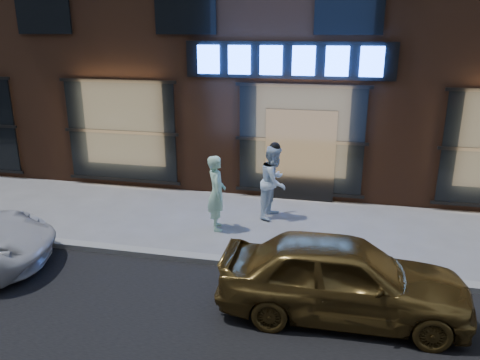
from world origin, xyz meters
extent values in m
plane|color=slate|center=(0.00, 0.00, 0.00)|extent=(90.00, 90.00, 0.00)
cube|color=gray|center=(0.00, 0.00, 0.06)|extent=(60.00, 0.25, 0.12)
cube|color=#54301E|center=(0.00, 8.00, 5.00)|extent=(30.00, 8.00, 10.00)
cube|color=black|center=(-0.40, 3.95, 3.60)|extent=(5.20, 0.06, 0.90)
cube|color=black|center=(0.00, 3.92, 1.20)|extent=(1.80, 0.10, 2.40)
cube|color=#FFBF72|center=(-5.00, 3.98, 1.60)|extent=(3.00, 0.04, 2.60)
cube|color=black|center=(-5.00, 3.94, 1.60)|extent=(3.20, 0.06, 2.80)
cube|color=#FFBF72|center=(0.00, 3.98, 1.60)|extent=(3.00, 0.04, 2.60)
cube|color=black|center=(0.00, 3.94, 1.60)|extent=(3.20, 0.06, 2.80)
cube|color=black|center=(-7.00, 3.94, 5.00)|extent=(1.60, 0.06, 1.60)
cube|color=black|center=(-3.00, 3.94, 5.00)|extent=(1.60, 0.06, 1.60)
cube|color=#2659FF|center=(-2.40, 3.88, 3.60)|extent=(0.55, 0.12, 0.70)
cube|color=#2659FF|center=(-1.60, 3.88, 3.60)|extent=(0.55, 0.12, 0.70)
cube|color=#2659FF|center=(-0.80, 3.88, 3.60)|extent=(0.55, 0.12, 0.70)
cube|color=#2659FF|center=(0.00, 3.88, 3.60)|extent=(0.55, 0.12, 0.70)
cube|color=#2659FF|center=(0.80, 3.88, 3.60)|extent=(0.55, 0.12, 0.70)
cube|color=#2659FF|center=(1.60, 3.88, 3.60)|extent=(0.55, 0.12, 0.70)
imported|color=#BBF7D7|center=(-1.61, 1.61, 0.86)|extent=(0.61, 0.73, 1.71)
imported|color=silver|center=(-0.47, 2.62, 0.88)|extent=(0.83, 0.98, 1.76)
imported|color=brown|center=(1.18, -1.20, 0.66)|extent=(3.89, 1.63, 1.31)
camera|label=1|loc=(1.03, -7.85, 4.33)|focal=35.00mm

